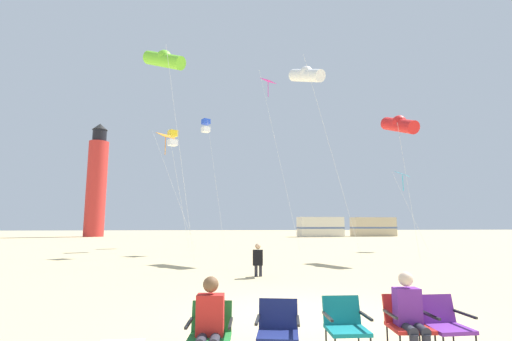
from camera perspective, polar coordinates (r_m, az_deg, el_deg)
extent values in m
plane|color=#CCB584|center=(8.02, 7.10, -21.42)|extent=(200.00, 200.00, 0.00)
cube|color=#238438|center=(5.01, -7.27, -24.55)|extent=(0.57, 0.57, 0.05)
cube|color=#238438|center=(5.19, -6.90, -21.69)|extent=(0.53, 0.18, 0.40)
cube|color=black|center=(5.00, -10.43, -22.38)|extent=(0.08, 0.47, 0.03)
cube|color=black|center=(4.94, -3.98, -22.66)|extent=(0.08, 0.47, 0.03)
cube|color=red|center=(4.98, -7.16, -21.55)|extent=(0.36, 0.25, 0.52)
sphere|color=brown|center=(4.91, -7.07, -17.23)|extent=(0.20, 0.20, 0.20)
cylinder|color=#2D2D38|center=(4.88, -8.50, -24.72)|extent=(0.17, 0.37, 0.13)
cylinder|color=#2D2D38|center=(4.86, -6.45, -24.82)|extent=(0.17, 0.37, 0.13)
cube|color=navy|center=(5.12, 3.43, -24.25)|extent=(0.61, 0.61, 0.05)
cube|color=navy|center=(5.30, 3.49, -21.45)|extent=(0.54, 0.23, 0.40)
cube|color=black|center=(5.08, 0.24, -22.26)|extent=(0.13, 0.47, 0.03)
cube|color=black|center=(5.07, 6.58, -22.26)|extent=(0.13, 0.47, 0.03)
cube|color=#147F84|center=(5.45, 14.03, -23.03)|extent=(0.54, 0.54, 0.05)
cube|color=#147F84|center=(5.62, 13.16, -20.49)|extent=(0.53, 0.15, 0.40)
cylinder|color=black|center=(5.78, 15.74, -24.24)|extent=(0.02, 0.02, 0.42)
cube|color=black|center=(5.34, 11.10, -21.45)|extent=(0.06, 0.47, 0.03)
cube|color=black|center=(5.48, 16.73, -20.89)|extent=(0.06, 0.47, 0.03)
cube|color=red|center=(5.81, 22.86, -21.68)|extent=(0.57, 0.57, 0.05)
cube|color=red|center=(5.99, 21.77, -19.37)|extent=(0.53, 0.18, 0.40)
cylinder|color=black|center=(5.99, 19.83, -23.48)|extent=(0.02, 0.02, 0.42)
cylinder|color=black|center=(6.16, 24.18, -22.83)|extent=(0.02, 0.02, 0.42)
cube|color=black|center=(5.68, 20.19, -20.29)|extent=(0.08, 0.47, 0.03)
cube|color=black|center=(5.88, 25.22, -19.59)|extent=(0.08, 0.47, 0.03)
cube|color=#722D99|center=(5.79, 22.54, -19.11)|extent=(0.36, 0.25, 0.52)
sphere|color=beige|center=(5.73, 22.32, -15.39)|extent=(0.20, 0.20, 0.20)
cylinder|color=#2D2D38|center=(5.65, 22.65, -21.89)|extent=(0.16, 0.37, 0.13)
cylinder|color=#2D2D38|center=(5.71, 24.24, -21.65)|extent=(0.16, 0.37, 0.13)
cube|color=#722D99|center=(5.99, 27.76, -20.97)|extent=(0.53, 0.53, 0.05)
cube|color=#722D99|center=(6.14, 26.27, -18.81)|extent=(0.52, 0.14, 0.40)
cylinder|color=black|center=(6.11, 24.65, -22.93)|extent=(0.02, 0.02, 0.42)
cylinder|color=black|center=(6.35, 28.45, -22.10)|extent=(0.02, 0.02, 0.42)
cube|color=black|center=(5.81, 25.41, -19.72)|extent=(0.05, 0.47, 0.03)
cube|color=black|center=(6.10, 29.75, -18.86)|extent=(0.05, 0.47, 0.03)
cube|color=black|center=(12.90, 0.29, -13.42)|extent=(0.37, 0.27, 0.52)
sphere|color=#D8A87F|center=(12.87, 0.29, -11.74)|extent=(0.20, 0.20, 0.20)
cylinder|color=#2D2D38|center=(13.10, 0.69, -14.40)|extent=(0.19, 0.38, 0.13)
cylinder|color=#2D2D38|center=(13.29, 0.72, -15.31)|extent=(0.11, 0.11, 0.42)
cylinder|color=#2D2D38|center=(13.11, -0.03, -14.39)|extent=(0.19, 0.38, 0.13)
cylinder|color=#2D2D38|center=(13.29, 0.01, -15.31)|extent=(0.11, 0.11, 0.42)
cylinder|color=silver|center=(30.40, -6.28, -2.05)|extent=(1.57, 1.92, 10.25)
cube|color=blue|center=(32.23, -7.83, 7.55)|extent=(0.82, 0.82, 0.44)
cube|color=white|center=(32.05, -7.85, 6.34)|extent=(0.82, 0.82, 0.44)
cylinder|color=silver|center=(25.67, -12.60, -3.12)|extent=(3.14, 0.88, 8.14)
cube|color=yellow|center=(27.98, -12.85, 5.66)|extent=(0.82, 0.82, 0.44)
cube|color=white|center=(27.82, -12.90, 4.26)|extent=(0.82, 0.82, 0.44)
cylinder|color=silver|center=(24.24, 3.68, 1.69)|extent=(2.85, 1.07, 12.08)
cube|color=#D826A5|center=(27.19, 1.90, 13.81)|extent=(1.22, 1.22, 0.40)
cylinder|color=#D826A5|center=(26.95, 1.90, 12.53)|extent=(0.04, 0.04, 1.10)
cylinder|color=silver|center=(21.87, -11.84, -3.52)|extent=(1.28, 2.02, 7.19)
cube|color=orange|center=(23.17, -13.91, 5.29)|extent=(1.22, 1.22, 0.40)
cylinder|color=orange|center=(23.03, -13.97, 3.72)|extent=(0.04, 0.04, 1.10)
cylinder|color=silver|center=(19.97, 22.71, -2.88)|extent=(0.86, 0.14, 7.00)
cylinder|color=red|center=(20.89, 21.45, 6.59)|extent=(1.06, 2.57, 1.48)
sphere|color=red|center=(20.93, 21.43, 6.99)|extent=(0.76, 0.76, 0.76)
cylinder|color=silver|center=(18.72, 11.96, 1.78)|extent=(3.30, 1.75, 10.11)
cylinder|color=white|center=(21.44, 7.87, 14.48)|extent=(1.78, 2.53, 1.48)
sphere|color=white|center=(21.49, 7.86, 14.85)|extent=(0.76, 0.76, 0.76)
cylinder|color=silver|center=(26.85, 22.92, -5.87)|extent=(2.09, 0.35, 5.35)
cube|color=#1EB2D1|center=(28.05, 21.88, -0.51)|extent=(1.22, 1.22, 0.40)
cylinder|color=#1EB2D1|center=(27.97, 21.95, -1.83)|extent=(0.04, 0.04, 1.10)
cylinder|color=silver|center=(17.77, -11.73, 2.36)|extent=(1.44, 2.09, 10.14)
cylinder|color=#72D12D|center=(20.11, -14.15, 16.34)|extent=(2.45, 1.99, 1.48)
sphere|color=#72D12D|center=(20.17, -14.13, 16.73)|extent=(0.76, 0.76, 0.76)
cylinder|color=red|center=(58.60, -23.66, -2.57)|extent=(2.80, 2.80, 14.00)
cylinder|color=black|center=(59.82, -23.22, 4.98)|extent=(2.00, 2.00, 1.80)
cone|color=black|center=(60.14, -23.14, 6.28)|extent=(2.20, 2.20, 1.00)
cube|color=beige|center=(53.76, 10.01, -8.66)|extent=(6.57, 2.82, 2.80)
cube|color=#4C608C|center=(53.76, 10.01, -8.81)|extent=(6.61, 2.86, 0.24)
cube|color=#C6B28C|center=(58.04, 17.82, -8.36)|extent=(6.49, 2.57, 2.80)
cube|color=#4C608C|center=(58.04, 17.82, -8.50)|extent=(6.53, 2.61, 0.24)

